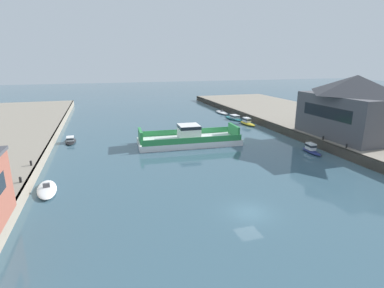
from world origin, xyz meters
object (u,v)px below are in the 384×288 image
Objects in this scene: moored_boat_near_left at (247,122)px; moored_boat_far_left at (70,140)px; warehouse_shed at (354,106)px; chain_ferry at (189,138)px; moored_boat_mid_left at (47,189)px; moored_boat_near_right at (311,149)px; moored_boat_mid_right at (234,118)px; moored_boat_far_right at (222,112)px.

moored_boat_far_left is (-40.98, -5.07, -0.19)m from moored_boat_near_left.
chain_ferry is at bearing 162.45° from warehouse_shed.
warehouse_shed reaches higher than moored_boat_far_left.
moored_boat_near_left reaches higher than moored_boat_mid_left.
moored_boat_near_left is 25.37m from warehouse_shed.
warehouse_shed reaches higher than moored_boat_mid_left.
moored_boat_near_right is 32.05m from moored_boat_mid_right.
moored_boat_mid_left is (-41.91, -28.82, -0.34)m from moored_boat_near_left.
moored_boat_near_left is 0.99× the size of moored_boat_mid_left.
moored_boat_mid_left is at bearing -139.00° from moored_boat_mid_right.
chain_ferry is 27.62m from moored_boat_mid_left.
moored_boat_far_left is 54.17m from warehouse_shed.
moored_boat_mid_right reaches higher than moored_boat_far_left.
moored_boat_mid_left is (-22.77, -15.61, -0.84)m from chain_ferry.
chain_ferry is 1.13× the size of warehouse_shed.
moored_boat_near_right is 12.38m from warehouse_shed.
moored_boat_near_right is 0.87× the size of moored_boat_far_left.
chain_ferry is 3.28× the size of moored_boat_far_left.
moored_boat_mid_right is (18.94, 20.65, -0.66)m from chain_ferry.
warehouse_shed is at bearing 12.38° from moored_boat_near_right.
moored_boat_near_right is 0.66× the size of moored_boat_mid_right.
chain_ferry is 22.05m from moored_boat_near_right.
chain_ferry is 28.03m from moored_boat_mid_right.
moored_boat_far_left is (-21.84, 8.14, -0.70)m from chain_ferry.
moored_boat_far_right is (0.31, 17.32, -0.36)m from moored_boat_near_left.
chain_ferry reaches higher than moored_boat_mid_left.
moored_boat_near_right is 41.85m from moored_boat_mid_left.
chain_ferry is at bearing -20.44° from moored_boat_far_left.
warehouse_shed is at bearing -17.55° from chain_ferry.
moored_boat_mid_left is 62.54m from moored_boat_far_right.
moored_boat_mid_right is at bearing 89.86° from moored_boat_near_right.
chain_ferry reaches higher than moored_boat_mid_right.
moored_boat_far_left is 0.35× the size of warehouse_shed.
moored_boat_mid_left is 0.82× the size of moored_boat_mid_right.
moored_boat_near_left is 24.61m from moored_boat_near_right.
moored_boat_near_right is at bearing -25.65° from moored_boat_far_left.
moored_boat_mid_left is at bearing -172.92° from warehouse_shed.
moored_boat_far_right is at bearing 89.19° from moored_boat_near_right.
moored_boat_mid_right is 9.89m from moored_boat_far_right.
warehouse_shed reaches higher than moored_boat_near_left.
moored_boat_near_right is (18.86, -11.41, -0.53)m from chain_ferry.
moored_boat_near_left is 7.45m from moored_boat_mid_right.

